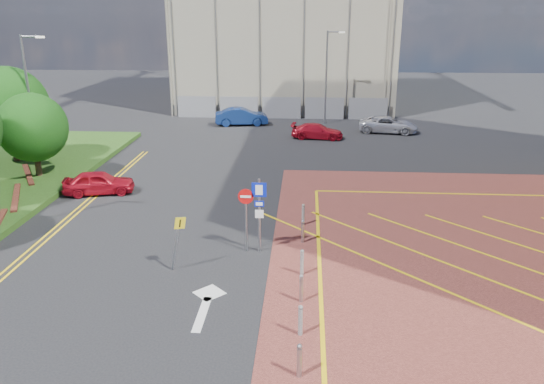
# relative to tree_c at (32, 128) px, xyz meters

# --- Properties ---
(ground) EXTENTS (140.00, 140.00, 0.00)m
(ground) POSITION_rel_tree_c_xyz_m (13.50, -10.00, -3.19)
(ground) COLOR black
(ground) RESTS_ON ground
(tree_c) EXTENTS (4.00, 4.00, 4.90)m
(tree_c) POSITION_rel_tree_c_xyz_m (0.00, 0.00, 0.00)
(tree_c) COLOR #3D2B1C
(tree_c) RESTS_ON grass_bed
(tree_d) EXTENTS (5.00, 5.00, 6.08)m
(tree_d) POSITION_rel_tree_c_xyz_m (-3.00, 3.00, 0.68)
(tree_d) COLOR #3D2B1C
(tree_d) RESTS_ON grass_bed
(lamp_left_far) EXTENTS (1.53, 0.16, 8.00)m
(lamp_left_far) POSITION_rel_tree_c_xyz_m (-0.92, 2.00, 1.47)
(lamp_left_far) COLOR #9EA0A8
(lamp_left_far) RESTS_ON grass_bed
(lamp_back) EXTENTS (1.53, 0.16, 8.00)m
(lamp_back) POSITION_rel_tree_c_xyz_m (17.58, 18.00, 1.17)
(lamp_back) COLOR #9EA0A8
(lamp_back) RESTS_ON ground
(sign_cluster) EXTENTS (1.17, 0.12, 3.20)m
(sign_cluster) POSITION_rel_tree_c_xyz_m (13.80, -9.02, -1.24)
(sign_cluster) COLOR #9EA0A8
(sign_cluster) RESTS_ON ground
(warning_sign) EXTENTS (0.68, 0.40, 2.25)m
(warning_sign) POSITION_rel_tree_c_xyz_m (11.01, -10.92, -1.76)
(warning_sign) COLOR #9EA0A8
(warning_sign) RESTS_ON ground
(bollard_row) EXTENTS (0.14, 11.14, 0.90)m
(bollard_row) POSITION_rel_tree_c_xyz_m (15.80, -11.67, -2.72)
(bollard_row) COLOR #9EA0A8
(bollard_row) RESTS_ON forecourt
(construction_fence) EXTENTS (21.60, 0.06, 2.00)m
(construction_fence) POSITION_rel_tree_c_xyz_m (14.50, 20.00, -2.19)
(construction_fence) COLOR gray
(construction_fence) RESTS_ON ground
(car_red_left) EXTENTS (4.05, 2.37, 1.29)m
(car_red_left) POSITION_rel_tree_c_xyz_m (4.50, -2.19, -2.55)
(car_red_left) COLOR #B10F1F
(car_red_left) RESTS_ON ground
(car_blue_back) EXTENTS (4.83, 2.37, 1.52)m
(car_blue_back) POSITION_rel_tree_c_xyz_m (10.14, 16.71, -2.43)
(car_blue_back) COLOR navy
(car_blue_back) RESTS_ON ground
(car_red_back) EXTENTS (4.21, 2.05, 1.18)m
(car_red_back) POSITION_rel_tree_c_xyz_m (16.72, 11.96, -2.60)
(car_red_back) COLOR #B20F1F
(car_red_back) RESTS_ON ground
(car_silver_back) EXTENTS (5.09, 2.92, 1.33)m
(car_silver_back) POSITION_rel_tree_c_xyz_m (22.63, 14.54, -2.53)
(car_silver_back) COLOR silver
(car_silver_back) RESTS_ON ground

